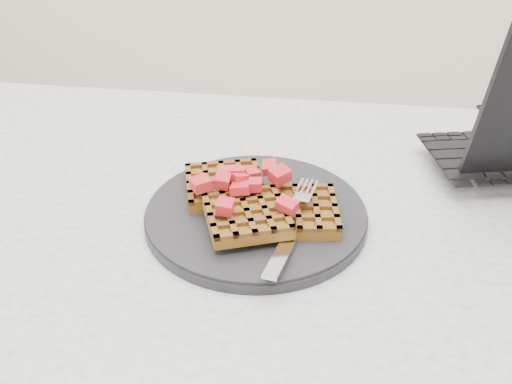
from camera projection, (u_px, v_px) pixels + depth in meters
The scene contains 5 objects.
table at pixel (284, 307), 0.73m from camera, with size 1.20×0.80×0.75m.
plate at pixel (256, 214), 0.69m from camera, with size 0.27×0.27×0.02m, color black.
waffles at pixel (256, 203), 0.68m from camera, with size 0.21×0.19×0.03m.
strawberry_pile at pixel (256, 182), 0.67m from camera, with size 0.15×0.15×0.02m, color #9C000C, non-canonical shape.
fork at pixel (294, 227), 0.64m from camera, with size 0.02×0.18×0.02m, color silver, non-canonical shape.
Camera 1 is at (0.04, -0.53, 1.15)m, focal length 40.00 mm.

